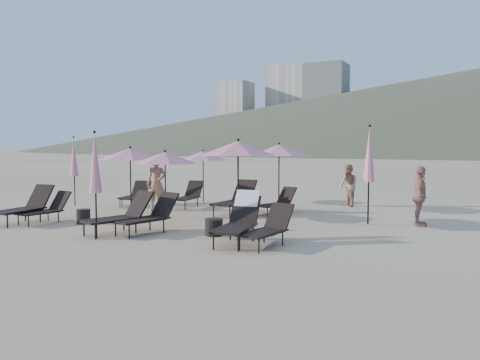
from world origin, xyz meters
The scene contains 26 objects.
ground centered at (0.00, 0.00, 0.00)m, with size 800.00×800.00×0.00m, color #D6BA8C.
hotel_skyline centered at (-93.62, 271.21, 24.18)m, with size 109.00×82.00×55.00m.
lounger_0 centered at (-4.55, -0.64, 0.48)m, with size 0.84×1.85×1.03m.
lounger_1 centered at (-4.06, -0.34, 0.40)m, with size 0.70×1.53×0.85m.
lounger_2 centered at (-1.07, -0.66, 0.47)m, with size 1.15×1.87×1.01m.
lounger_3 centered at (-0.47, -0.31, 0.45)m, with size 0.98×1.78×0.97m.
lounger_4 centered at (2.03, -0.27, 0.53)m, with size 0.93×1.86×1.11m.
lounger_5 centered at (2.77, -0.37, 0.41)m, with size 0.79×1.58×0.87m.
lounger_6 centered at (-4.26, 3.84, 0.41)m, with size 0.95×1.62×0.88m.
lounger_7 centered at (-4.49, 3.99, 0.40)m, with size 0.91×1.59×0.86m.
lounger_8 centered at (-2.41, 4.39, 0.42)m, with size 0.78×1.63×0.91m.
lounger_9 centered at (-0.05, 3.53, 0.50)m, with size 0.77×1.87×1.06m.
lounger_10 centered at (1.10, 4.16, 0.39)m, with size 1.02×1.57×0.84m.
umbrella_open_0 centered at (-3.20, 2.26, 1.91)m, with size 2.01×2.01×2.16m.
umbrella_open_1 centered at (-1.52, 1.83, 1.81)m, with size 1.90×1.90×2.05m.
umbrella_open_2 centered at (0.87, 1.91, 2.09)m, with size 2.20×2.20×2.37m.
umbrella_open_3 centered at (-2.66, 5.83, 1.80)m, with size 1.89×1.89×2.04m.
umbrella_open_4 centered at (0.74, 5.18, 2.02)m, with size 2.13×2.13×2.29m.
umbrella_closed_0 centered at (-1.12, -1.42, 1.75)m, with size 0.29×0.29×2.51m.
umbrella_closed_1 centered at (4.08, 3.52, 1.91)m, with size 0.32×0.32×2.74m.
umbrella_closed_2 centered at (-6.34, 2.88, 1.76)m, with size 0.30×0.30×2.52m.
side_table_0 centered at (-2.99, 0.01, 0.20)m, with size 0.38×0.38×0.41m, color black.
side_table_1 centered at (1.13, 0.14, 0.20)m, with size 0.44×0.44×0.41m, color black.
beachgoer_a centered at (-2.80, 3.08, 0.91)m, with size 0.66×0.43×1.82m, color #9E7255.
beachgoer_b centered at (2.61, 7.14, 0.76)m, with size 0.74×0.58×1.52m, color #AF7C5A.
beachgoer_c centered at (5.37, 3.83, 0.82)m, with size 0.96×0.40×1.63m, color tan.
Camera 1 is at (6.76, -9.47, 2.12)m, focal length 35.00 mm.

